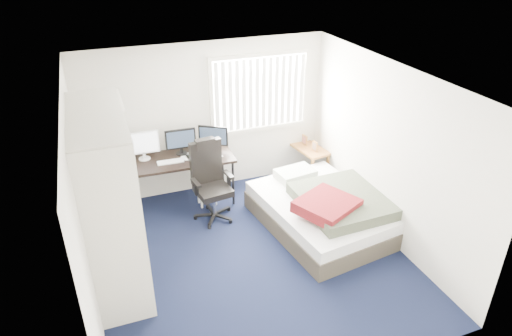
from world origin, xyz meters
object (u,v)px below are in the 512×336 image
object	(u,v)px
desk	(180,156)
nightstand	(308,150)
bed	(325,210)
office_chair	(211,189)

from	to	relation	value
desk	nightstand	world-z (taller)	desk
nightstand	bed	distance (m)	1.63
nightstand	office_chair	bearing A→B (deg)	-161.49
desk	office_chair	world-z (taller)	desk
desk	office_chair	bearing A→B (deg)	-59.59
desk	office_chair	size ratio (longest dim) A/B	1.33
desk	office_chair	distance (m)	0.75
office_chair	nightstand	size ratio (longest dim) A/B	1.44
nightstand	bed	size ratio (longest dim) A/B	0.38
desk	bed	world-z (taller)	desk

